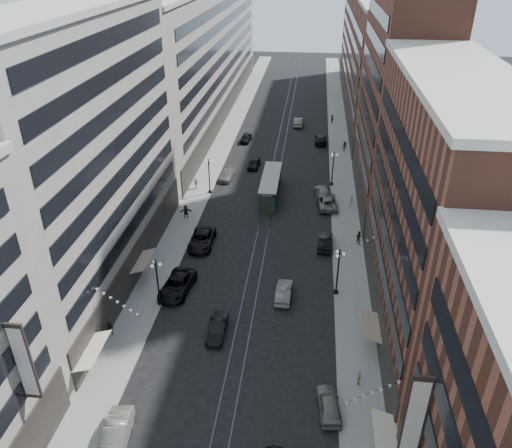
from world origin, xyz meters
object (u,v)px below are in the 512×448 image
at_px(lamppost_se_mid, 333,167).
at_px(car_extra_0, 323,193).
at_px(lamppost_sw_far, 157,281).
at_px(car_11, 327,202).
at_px(pedestrian_7, 359,237).
at_px(car_2, 177,285).
at_px(car_14, 298,122).
at_px(pedestrian_extra_0, 332,119).
at_px(car_extra_1, 284,292).
at_px(car_13, 254,163).
at_px(pedestrian_4, 359,378).
at_px(car_7, 202,239).
at_px(lamppost_sw_mid, 209,175).
at_px(pedestrian_6, 196,183).
at_px(pedestrian_9, 345,146).
at_px(streetcar, 270,187).
at_px(car_4, 329,404).
at_px(car_5, 217,328).
at_px(car_12, 321,139).
at_px(car_10, 325,242).
at_px(car_8, 227,175).
at_px(pedestrian_2, 111,329).
at_px(car_1, 116,435).
at_px(pedestrian_8, 351,201).
at_px(pedestrian_5, 186,211).
at_px(lamppost_se_far, 338,270).
at_px(car_9, 246,138).

distance_m(lamppost_se_mid, car_extra_0, 5.28).
distance_m(lamppost_sw_far, lamppost_se_mid, 36.91).
xyz_separation_m(car_11, pedestrian_7, (3.86, -9.76, 0.16)).
height_order(car_2, car_14, car_2).
bearing_deg(pedestrian_extra_0, car_extra_1, 170.71).
xyz_separation_m(car_2, car_13, (4.20, 35.33, -0.11)).
bearing_deg(pedestrian_4, pedestrian_extra_0, 4.22).
bearing_deg(car_7, lamppost_sw_mid, 96.87).
xyz_separation_m(pedestrian_6, pedestrian_9, (23.35, 18.63, 0.06)).
distance_m(streetcar, pedestrian_6, 11.67).
height_order(car_4, pedestrian_4, pedestrian_4).
height_order(car_5, car_11, car_11).
xyz_separation_m(car_12, car_14, (-4.65, 9.88, 0.03)).
relative_size(car_5, car_10, 0.99).
relative_size(car_7, car_8, 1.25).
bearing_deg(pedestrian_9, car_11, -110.15).
xyz_separation_m(lamppost_se_mid, pedestrian_7, (3.06, -17.15, -2.13)).
bearing_deg(pedestrian_9, car_10, -107.90).
bearing_deg(pedestrian_extra_0, car_13, 148.54).
distance_m(car_12, car_13, 17.35).
xyz_separation_m(pedestrian_2, pedestrian_4, (23.28, -3.50, -0.03)).
distance_m(pedestrian_9, car_extra_0, 19.88).
xyz_separation_m(pedestrian_9, car_extra_0, (-3.93, -19.49, -0.20)).
distance_m(car_4, car_extra_1, 15.19).
xyz_separation_m(car_11, car_14, (-5.59, 36.32, 0.02)).
distance_m(streetcar, car_1, 44.41).
xyz_separation_m(lamppost_se_mid, pedestrian_8, (2.55, -7.22, -2.04)).
distance_m(car_8, car_10, 24.66).
bearing_deg(pedestrian_9, car_extra_0, -113.01).
distance_m(car_4, pedestrian_5, 36.14).
bearing_deg(streetcar, car_1, -100.09).
bearing_deg(car_12, car_extra_0, 90.29).
relative_size(car_1, car_extra_0, 0.87).
bearing_deg(lamppost_sw_mid, car_5, -77.48).
height_order(lamppost_se_far, car_1, lamppost_se_far).
relative_size(pedestrian_8, pedestrian_extra_0, 1.09).
height_order(lamppost_sw_mid, car_2, lamppost_sw_mid).
bearing_deg(car_12, car_10, 90.36).
height_order(car_9, car_extra_0, car_extra_0).
bearing_deg(pedestrian_7, car_5, 93.54).
distance_m(car_4, car_8, 47.12).
relative_size(car_1, car_9, 1.18).
relative_size(lamppost_se_far, car_12, 1.00).
height_order(car_2, pedestrian_2, same).
relative_size(car_2, pedestrian_9, 3.43).
distance_m(car_1, car_4, 16.71).
distance_m(lamppost_se_mid, car_13, 14.40).
bearing_deg(car_2, car_4, -34.92).
relative_size(lamppost_sw_mid, car_extra_1, 1.20).
height_order(car_5, pedestrian_4, pedestrian_4).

